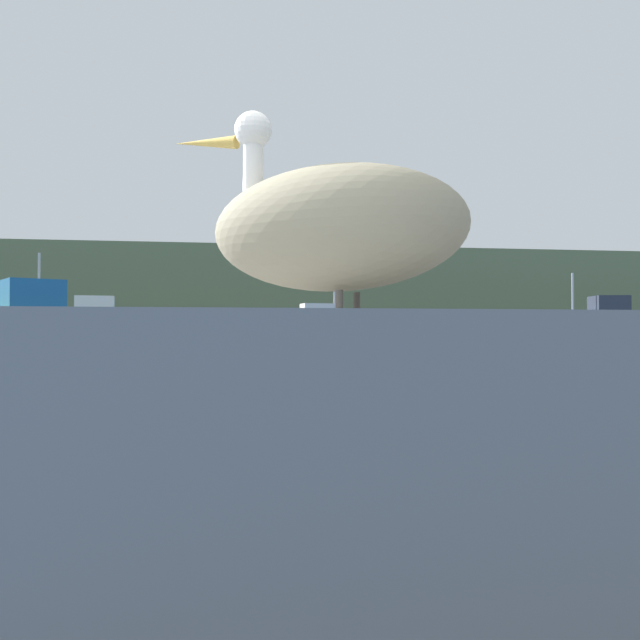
# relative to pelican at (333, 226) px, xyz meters

# --- Properties ---
(ground_plane) EXTENTS (260.00, 260.00, 0.00)m
(ground_plane) POSITION_rel_pelican_xyz_m (-1.15, -0.09, -1.27)
(ground_plane) COLOR navy
(hillside_backdrop) EXTENTS (140.00, 15.90, 9.26)m
(hillside_backdrop) POSITION_rel_pelican_xyz_m (-1.15, 71.05, 3.36)
(hillside_backdrop) COLOR #6B7A51
(hillside_backdrop) RESTS_ON ground
(pier_dock) EXTENTS (3.43, 2.72, 0.88)m
(pier_dock) POSITION_rel_pelican_xyz_m (0.01, -0.01, -0.83)
(pier_dock) COLOR gray
(pier_dock) RESTS_ON ground
(pelican) EXTENTS (1.31, 1.07, 0.92)m
(pelican) POSITION_rel_pelican_xyz_m (0.00, 0.00, 0.00)
(pelican) COLOR gray
(pelican) RESTS_ON pier_dock
(fishing_boat_yellow) EXTENTS (7.36, 5.00, 4.86)m
(fishing_boat_yellow) POSITION_rel_pelican_xyz_m (-6.42, 23.54, -0.34)
(fishing_boat_yellow) COLOR yellow
(fishing_boat_yellow) RESTS_ON ground
(fishing_boat_orange) EXTENTS (5.79, 2.39, 5.33)m
(fishing_boat_orange) POSITION_rel_pelican_xyz_m (5.38, 38.85, -0.31)
(fishing_boat_orange) COLOR orange
(fishing_boat_orange) RESTS_ON ground
(fishing_boat_green) EXTENTS (6.52, 2.37, 4.90)m
(fishing_boat_green) POSITION_rel_pelican_xyz_m (-6.74, 34.45, -0.31)
(fishing_boat_green) COLOR #1E8C4C
(fishing_boat_green) RESTS_ON ground
(fishing_boat_blue) EXTENTS (6.69, 3.26, 4.27)m
(fishing_boat_blue) POSITION_rel_pelican_xyz_m (21.30, 33.71, -0.24)
(fishing_boat_blue) COLOR blue
(fishing_boat_blue) RESTS_ON ground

